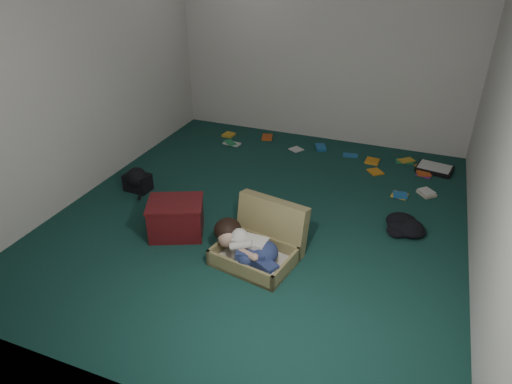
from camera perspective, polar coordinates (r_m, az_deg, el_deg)
The scene contains 12 objects.
floor at distance 4.75m, azimuth 0.66°, elevation -2.85°, with size 4.50×4.50×0.00m, color #153E37.
wall_back at distance 6.29m, azimuth 8.38°, elevation 17.82°, with size 4.50×4.50×0.00m, color silver.
wall_front at distance 2.40m, azimuth -18.54°, elevation -3.18°, with size 4.50×4.50×0.00m, color silver.
wall_left at distance 5.22m, azimuth -20.90°, elevation 13.89°, with size 4.50×4.50×0.00m, color silver.
wall_right at distance 4.00m, azimuth 28.94°, elevation 7.74°, with size 4.50×4.50×0.00m, color silver.
suitcase at distance 4.09m, azimuth 0.70°, elevation -6.28°, with size 0.78×0.77×0.50m.
person at distance 3.97m, azimuth -1.15°, elevation -6.79°, with size 0.70×0.45×0.31m.
maroon_bin at distance 4.43m, azimuth -9.95°, elevation -3.22°, with size 0.63×0.58×0.35m.
backpack at distance 5.32m, azimuth -14.57°, elevation 1.26°, with size 0.35×0.28×0.21m, color black, non-canonical shape.
clothing_pile at distance 4.70m, azimuth 17.31°, elevation -3.76°, with size 0.41×0.34×0.13m, color black, non-canonical shape.
paper_tray at distance 6.04m, azimuth 21.40°, elevation 2.75°, with size 0.46×0.38×0.06m.
book_scatter at distance 6.01m, azimuth 10.82°, elevation 4.00°, with size 2.95×1.24×0.02m.
Camera 1 is at (1.41, -3.76, 2.53)m, focal length 32.00 mm.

